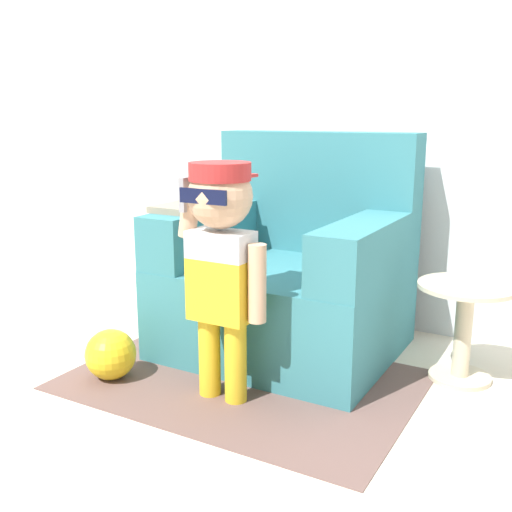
{
  "coord_description": "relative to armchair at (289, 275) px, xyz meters",
  "views": [
    {
      "loc": [
        1.36,
        -2.43,
        1.1
      ],
      "look_at": [
        0.15,
        -0.28,
        0.52
      ],
      "focal_mm": 42.0,
      "sensor_mm": 36.0,
      "label": 1
    }
  ],
  "objects": [
    {
      "name": "ground_plane",
      "position": [
        -0.13,
        -0.06,
        -0.36
      ],
      "size": [
        10.0,
        10.0,
        0.0
      ],
      "primitive_type": "plane",
      "color": "beige"
    },
    {
      "name": "toy_ball",
      "position": [
        -0.49,
        -0.71,
        -0.25
      ],
      "size": [
        0.22,
        0.22,
        0.22
      ],
      "color": "yellow",
      "rests_on": "ground_plane"
    },
    {
      "name": "wall_back",
      "position": [
        -0.13,
        0.54,
        0.94
      ],
      "size": [
        10.0,
        0.05,
        2.6
      ],
      "color": "silver",
      "rests_on": "ground_plane"
    },
    {
      "name": "person_child",
      "position": [
        0.03,
        -0.63,
        0.27
      ],
      "size": [
        0.38,
        0.29,
        0.94
      ],
      "color": "gold",
      "rests_on": "ground_plane"
    },
    {
      "name": "side_table",
      "position": [
        0.82,
        0.01,
        -0.1
      ],
      "size": [
        0.4,
        0.4,
        0.42
      ],
      "color": "beige",
      "rests_on": "ground_plane"
    },
    {
      "name": "armchair",
      "position": [
        0.0,
        0.0,
        0.0
      ],
      "size": [
        1.05,
        0.9,
        1.03
      ],
      "color": "teal",
      "rests_on": "ground_plane"
    },
    {
      "name": "rug",
      "position": [
        0.01,
        -0.46,
        -0.35
      ],
      "size": [
        1.43,
        1.0,
        0.01
      ],
      "color": "brown",
      "rests_on": "ground_plane"
    }
  ]
}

